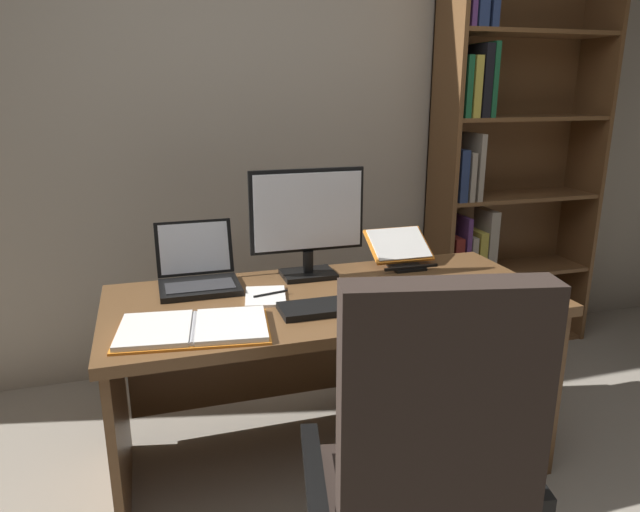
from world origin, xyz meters
The scene contains 12 objects.
wall_back centered at (0.00, 1.92, 1.30)m, with size 5.64×0.12×2.59m, color #A89E8E.
desk centered at (0.02, 0.90, 0.54)m, with size 1.69×0.75×0.73m.
bookshelf centered at (1.30, 1.69, 1.09)m, with size 0.97×0.32×2.23m.
office_chair centered at (0.00, -0.02, 0.47)m, with size 0.68×0.60×1.10m.
monitor centered at (0.00, 1.07, 0.96)m, with size 0.48×0.16×0.45m.
laptop centered at (-0.45, 1.08, 0.79)m, with size 0.31×0.31×0.24m.
keyboard centered at (0.00, 0.68, 0.75)m, with size 0.42×0.15×0.02m, color black.
computer_mouse centered at (0.30, 0.68, 0.75)m, with size 0.06×0.10×0.04m, color black.
reading_stand_with_book centered at (0.44, 1.12, 0.80)m, with size 0.28×0.25×0.14m.
open_binder centered at (-0.51, 0.63, 0.75)m, with size 0.52×0.35×0.02m.
notepad centered at (-0.22, 0.87, 0.74)m, with size 0.15×0.21×0.01m, color white.
pen centered at (-0.20, 0.87, 0.75)m, with size 0.01×0.01×0.14m, color black.
Camera 1 is at (-0.62, -1.15, 1.50)m, focal length 32.37 mm.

